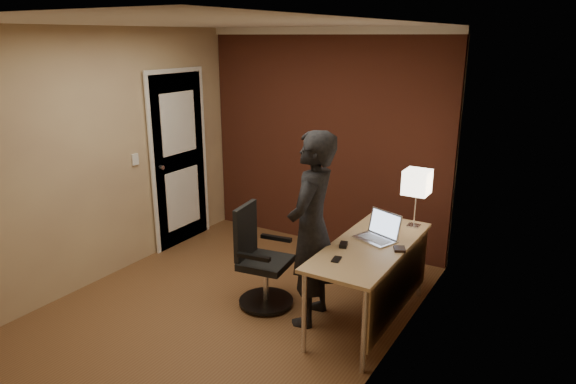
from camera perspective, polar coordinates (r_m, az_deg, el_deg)
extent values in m
plane|color=brown|center=(4.84, -7.11, -13.01)|extent=(4.00, 4.00, 0.00)
plane|color=white|center=(4.20, -8.41, 18.07)|extent=(4.00, 4.00, 0.00)
plane|color=tan|center=(6.00, 4.29, 5.81)|extent=(3.00, 0.00, 3.00)
plane|color=tan|center=(5.40, -20.31, 3.53)|extent=(0.00, 4.00, 4.00)
plane|color=tan|center=(3.64, 11.13, -1.88)|extent=(0.00, 4.00, 4.00)
cube|color=brown|center=(5.97, 4.16, 5.76)|extent=(2.98, 0.06, 2.50)
cube|color=silver|center=(5.85, 4.38, 17.45)|extent=(3.00, 0.08, 0.08)
cube|color=silver|center=(5.24, -21.42, 16.45)|extent=(0.08, 4.00, 0.08)
cube|color=silver|center=(3.47, 11.66, 17.51)|extent=(0.08, 4.00, 0.08)
cube|color=silver|center=(6.16, -12.03, 3.40)|extent=(0.05, 0.82, 2.02)
cube|color=silver|center=(6.15, -11.93, 3.38)|extent=(0.02, 0.92, 2.12)
cylinder|color=silver|center=(5.90, -13.87, 2.67)|extent=(0.05, 0.05, 0.05)
cube|color=silver|center=(5.69, -16.63, 3.49)|extent=(0.02, 0.08, 0.12)
cube|color=tan|center=(4.39, 9.16, -5.93)|extent=(0.60, 1.50, 0.03)
cube|color=tan|center=(4.43, 12.39, -10.00)|extent=(0.02, 1.38, 0.54)
cylinder|color=silver|center=(4.09, 1.81, -13.27)|extent=(0.04, 0.04, 0.70)
cylinder|color=silver|center=(5.21, 9.29, -6.53)|extent=(0.04, 0.04, 0.70)
cylinder|color=silver|center=(3.90, 8.45, -15.04)|extent=(0.04, 0.04, 0.70)
cylinder|color=silver|center=(5.07, 14.58, -7.57)|extent=(0.04, 0.04, 0.70)
cube|color=silver|center=(4.85, 13.79, -3.66)|extent=(0.11, 0.11, 0.01)
cylinder|color=silver|center=(4.80, 13.92, -1.90)|extent=(0.01, 0.01, 0.30)
cube|color=white|center=(4.73, 14.14, 1.08)|extent=(0.22, 0.22, 0.22)
cube|color=silver|center=(4.47, 9.64, -5.20)|extent=(0.39, 0.33, 0.01)
cube|color=silver|center=(4.51, 10.71, -3.46)|extent=(0.33, 0.17, 0.22)
cube|color=#B2CCF2|center=(4.50, 10.66, -3.50)|extent=(0.30, 0.15, 0.19)
cube|color=gray|center=(4.46, 9.60, -5.14)|extent=(0.31, 0.22, 0.00)
cube|color=black|center=(4.30, 6.19, -5.84)|extent=(0.09, 0.11, 0.03)
cube|color=black|center=(4.06, 5.40, -7.46)|extent=(0.08, 0.12, 0.01)
cube|color=black|center=(4.31, 12.29, -6.20)|extent=(0.13, 0.14, 0.02)
cylinder|color=black|center=(4.90, -2.44, -11.99)|extent=(0.51, 0.51, 0.03)
cylinder|color=silver|center=(4.81, -2.47, -10.01)|extent=(0.05, 0.05, 0.38)
cube|color=black|center=(4.72, -2.50, -7.86)|extent=(0.47, 0.47, 0.06)
cube|color=black|center=(4.70, -4.75, -4.33)|extent=(0.10, 0.38, 0.50)
cube|color=black|center=(4.86, -1.33, -5.14)|extent=(0.31, 0.09, 0.04)
cube|color=black|center=(4.47, -3.83, -7.22)|extent=(0.31, 0.09, 0.04)
imported|color=black|center=(4.34, 2.63, -4.17)|extent=(0.49, 0.67, 1.69)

